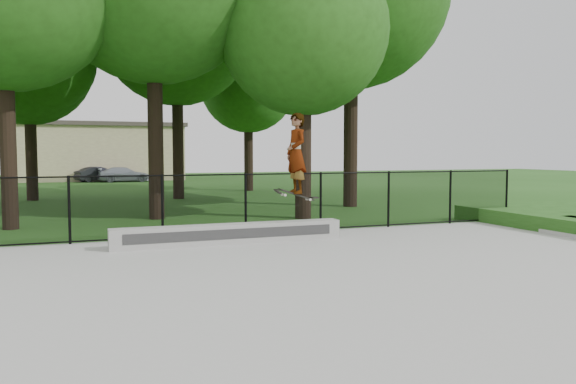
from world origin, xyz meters
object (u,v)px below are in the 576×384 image
object	(u,v)px
grind_ledge	(230,234)
car_c	(124,175)
car_b	(99,174)
skater_airborne	(296,155)

from	to	relation	value
grind_ledge	car_c	distance (m)	29.26
car_b	car_c	world-z (taller)	car_b
car_b	skater_airborne	xyz separation A→B (m)	(2.93, -30.36, 1.48)
car_b	skater_airborne	size ratio (longest dim) A/B	1.46
car_b	car_c	distance (m)	1.88
skater_airborne	car_b	bearing A→B (deg)	95.52
grind_ledge	skater_airborne	bearing A→B (deg)	-8.72
car_c	skater_airborne	xyz separation A→B (m)	(1.27, -29.48, 1.49)
car_c	skater_airborne	size ratio (longest dim) A/B	1.65
grind_ledge	skater_airborne	xyz separation A→B (m)	(1.46, -0.22, 1.73)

